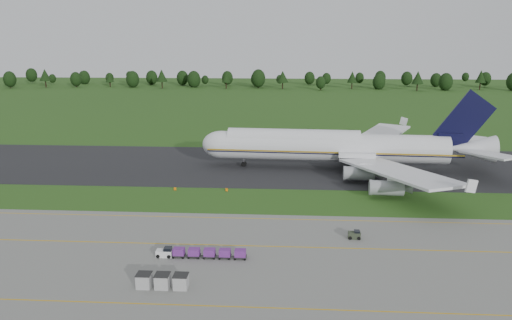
# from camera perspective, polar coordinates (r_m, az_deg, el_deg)

# --- Properties ---
(ground) EXTENTS (600.00, 600.00, 0.00)m
(ground) POSITION_cam_1_polar(r_m,az_deg,el_deg) (99.07, -2.10, -4.64)
(ground) COLOR #234916
(ground) RESTS_ON ground
(apron) EXTENTS (300.00, 52.00, 0.06)m
(apron) POSITION_cam_1_polar(r_m,az_deg,el_deg) (67.92, -4.96, -13.74)
(apron) COLOR slate
(apron) RESTS_ON ground
(taxiway) EXTENTS (300.00, 40.00, 0.08)m
(taxiway) POSITION_cam_1_polar(r_m,az_deg,el_deg) (125.82, -0.87, -0.58)
(taxiway) COLOR black
(taxiway) RESTS_ON ground
(apron_markings) EXTENTS (300.00, 30.20, 0.01)m
(apron_markings) POSITION_cam_1_polar(r_m,az_deg,el_deg) (74.13, -4.16, -11.21)
(apron_markings) COLOR #C8950B
(apron_markings) RESTS_ON apron
(tree_line) EXTENTS (525.33, 22.62, 11.97)m
(tree_line) POSITION_cam_1_polar(r_m,az_deg,el_deg) (314.91, 3.72, 9.23)
(tree_line) COLOR black
(tree_line) RESTS_ON ground
(aircraft) EXTENTS (70.59, 68.84, 19.85)m
(aircraft) POSITION_cam_1_polar(r_m,az_deg,el_deg) (122.45, 9.30, 1.54)
(aircraft) COLOR silver
(aircraft) RESTS_ON ground
(baggage_train) EXTENTS (13.29, 1.41, 1.36)m
(baggage_train) POSITION_cam_1_polar(r_m,az_deg,el_deg) (74.60, -6.43, -10.49)
(baggage_train) COLOR silver
(baggage_train) RESTS_ON apron
(utility_cart) EXTENTS (2.00, 1.36, 1.07)m
(utility_cart) POSITION_cam_1_polar(r_m,az_deg,el_deg) (82.24, 11.17, -8.45)
(utility_cart) COLOR #2C3424
(utility_cart) RESTS_ON apron
(uld_row) EXTENTS (6.69, 1.89, 1.87)m
(uld_row) POSITION_cam_1_polar(r_m,az_deg,el_deg) (67.00, -10.64, -13.42)
(uld_row) COLOR #9C9C9C
(uld_row) RESTS_ON apron
(edge_markers) EXTENTS (11.48, 0.30, 0.60)m
(edge_markers) POSITION_cam_1_polar(r_m,az_deg,el_deg) (105.74, -6.33, -3.36)
(edge_markers) COLOR orange
(edge_markers) RESTS_ON ground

